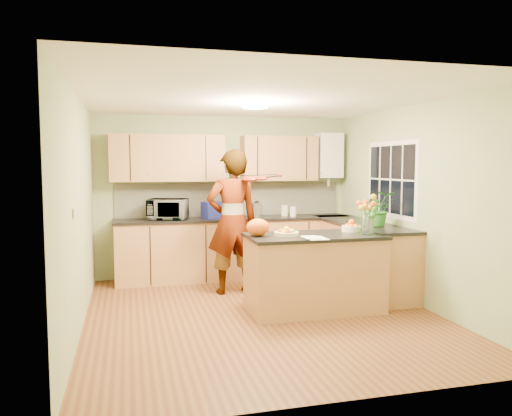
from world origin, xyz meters
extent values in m
plane|color=brown|center=(0.00, 0.00, 0.00)|extent=(4.50, 4.50, 0.00)
cube|color=white|center=(0.00, 0.00, 2.50)|extent=(4.00, 4.50, 0.02)
cube|color=#96A676|center=(0.00, 2.25, 1.25)|extent=(4.00, 0.02, 2.50)
cube|color=#96A676|center=(0.00, -2.25, 1.25)|extent=(4.00, 0.02, 2.50)
cube|color=#96A676|center=(-2.00, 0.00, 1.25)|extent=(0.02, 4.50, 2.50)
cube|color=#96A676|center=(2.00, 0.00, 1.25)|extent=(0.02, 4.50, 2.50)
cube|color=#A46B41|center=(0.10, 1.95, 0.45)|extent=(3.60, 0.60, 0.90)
cube|color=black|center=(0.10, 1.94, 0.92)|extent=(3.64, 0.62, 0.04)
cube|color=#A46B41|center=(1.70, 0.85, 0.45)|extent=(0.60, 2.20, 0.90)
cube|color=black|center=(1.69, 0.85, 0.92)|extent=(0.62, 2.24, 0.04)
cube|color=beige|center=(0.10, 2.23, 1.20)|extent=(3.60, 0.02, 0.52)
cube|color=#A46B41|center=(-0.90, 2.08, 1.85)|extent=(1.70, 0.34, 0.70)
cube|color=#A46B41|center=(0.85, 2.08, 1.85)|extent=(1.20, 0.34, 0.70)
cube|color=white|center=(1.70, 2.09, 1.90)|extent=(0.40, 0.30, 0.72)
cylinder|color=#B1B1B6|center=(1.70, 2.09, 1.50)|extent=(0.06, 0.06, 0.20)
cube|color=white|center=(1.99, 0.60, 1.55)|extent=(0.01, 1.30, 1.05)
cube|color=black|center=(1.99, 0.60, 1.55)|extent=(0.01, 1.18, 0.92)
cube|color=white|center=(-1.99, -0.60, 1.30)|extent=(0.02, 0.09, 0.09)
cylinder|color=#FFEABF|center=(0.00, 0.30, 2.46)|extent=(0.30, 0.30, 0.06)
cylinder|color=white|center=(0.00, 0.30, 2.49)|extent=(0.10, 0.10, 0.02)
cube|color=#A46B41|center=(0.65, -0.01, 0.44)|extent=(1.57, 0.78, 0.88)
cube|color=black|center=(0.65, -0.01, 0.90)|extent=(1.61, 0.82, 0.04)
cylinder|color=beige|center=(0.30, -0.01, 0.94)|extent=(0.29, 0.29, 0.04)
cylinder|color=beige|center=(1.20, 0.14, 0.96)|extent=(0.24, 0.24, 0.07)
cylinder|color=silver|center=(1.25, -0.19, 1.04)|extent=(0.12, 0.12, 0.24)
ellipsoid|color=#E75A13|center=(-0.03, 0.04, 1.02)|extent=(0.30, 0.27, 0.20)
cube|color=white|center=(0.55, -0.31, 0.93)|extent=(0.22, 0.30, 0.01)
imported|color=tan|center=(-0.13, 1.05, 0.98)|extent=(0.75, 0.53, 1.96)
imported|color=white|center=(-0.93, 1.92, 1.09)|extent=(0.65, 0.54, 0.31)
cube|color=navy|center=(-0.24, 1.92, 1.07)|extent=(0.37, 0.32, 0.25)
cylinder|color=#B1B1B6|center=(0.45, 1.95, 1.05)|extent=(0.16, 0.16, 0.21)
sphere|color=black|center=(0.45, 1.95, 1.19)|extent=(0.08, 0.08, 0.08)
cylinder|color=beige|center=(0.92, 2.00, 1.03)|extent=(0.14, 0.14, 0.17)
cylinder|color=white|center=(1.02, 1.88, 1.02)|extent=(0.12, 0.12, 0.15)
imported|color=#2D7727|center=(1.70, 0.39, 1.17)|extent=(0.51, 0.48, 0.47)
camera|label=1|loc=(-1.49, -5.54, 1.76)|focal=35.00mm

